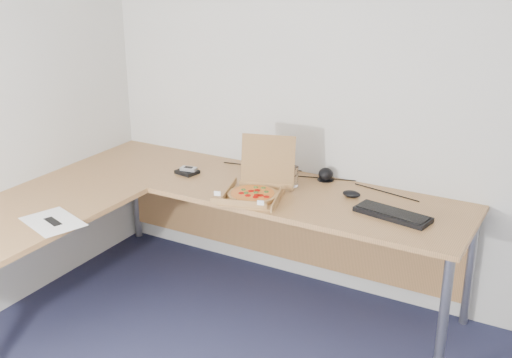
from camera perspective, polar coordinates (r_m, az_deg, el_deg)
The scene contains 11 objects.
room_shell at distance 2.26m, azimuth -5.99°, elevation -1.62°, with size 3.50×3.50×2.50m, color beige, non-canonical shape.
desk at distance 3.64m, azimuth -7.52°, elevation -2.22°, with size 2.50×2.20×0.73m.
pizza_box at distance 3.61m, azimuth -0.16°, elevation -1.09°, with size 0.31×0.37×0.32m.
drinking_glass at distance 3.78m, azimuth 3.26°, elevation 0.24°, with size 0.07×0.07×0.12m, color white.
keyboard at distance 3.45m, azimuth 12.02°, elevation -3.09°, with size 0.40×0.14×0.02m, color black.
mouse at distance 3.66m, azimuth 8.47°, elevation -1.32°, with size 0.10×0.07×0.04m, color black.
wallet at distance 4.01m, azimuth -6.12°, elevation 0.63°, with size 0.13×0.10×0.02m, color black.
phone at distance 4.01m, azimuth -6.00°, elevation 0.90°, with size 0.10×0.05×0.02m, color #B2B5BA.
paper_sheet at distance 3.48m, azimuth -17.57°, elevation -3.63°, with size 0.33×0.23×0.00m, color white.
dome_speaker at distance 3.89m, azimuth 6.21°, elevation 0.48°, with size 0.10×0.10×0.08m, color black.
cable_bundle at distance 3.94m, azimuth 5.07°, elevation 0.15°, with size 0.63×0.04×0.01m, color black, non-canonical shape.
Camera 1 is at (1.22, -1.70, 2.09)m, focal length 45.09 mm.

